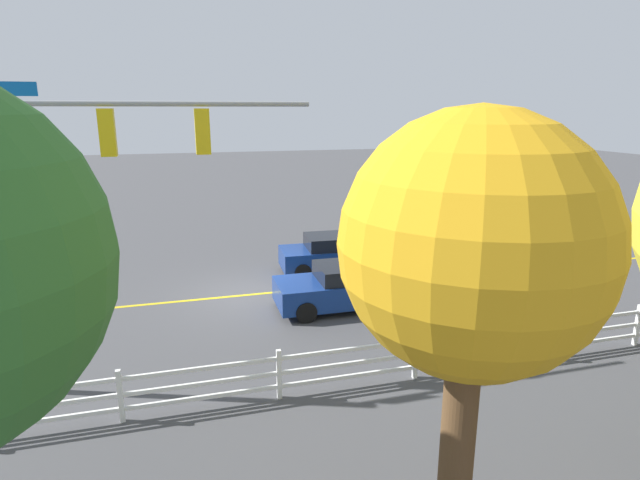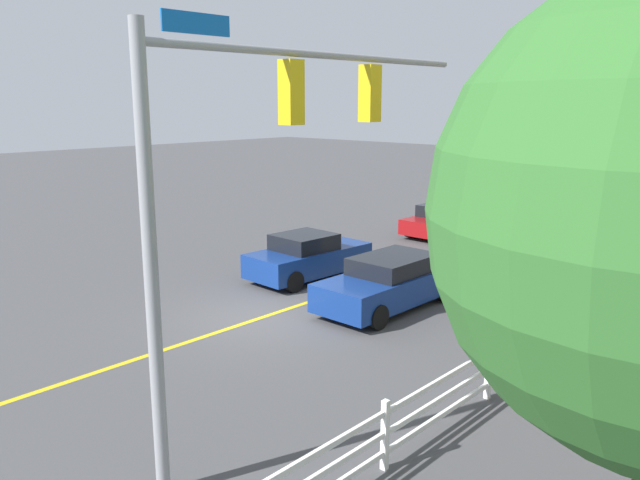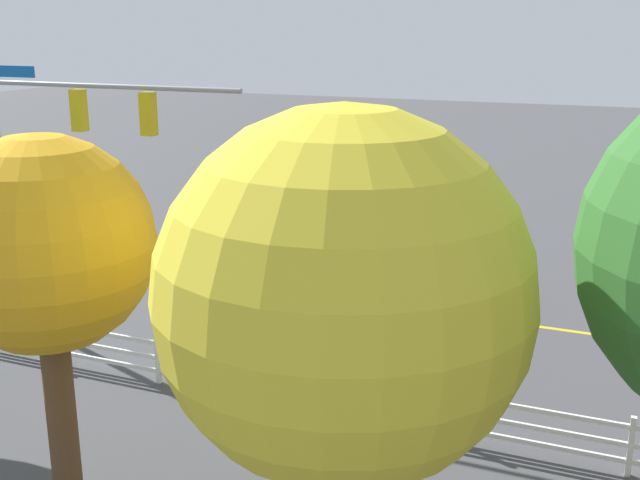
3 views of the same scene
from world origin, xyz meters
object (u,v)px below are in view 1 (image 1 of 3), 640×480
(car_1, at_px, (523,238))
(tree_4, at_px, (473,249))
(car_0, at_px, (348,286))
(car_2, at_px, (333,254))

(car_1, bearing_deg, tree_4, -129.76)
(car_1, relative_size, tree_4, 0.73)
(tree_4, bearing_deg, car_0, -99.97)
(car_0, height_order, car_1, car_0)
(tree_4, bearing_deg, car_1, -129.73)
(car_2, distance_m, tree_4, 13.84)
(car_0, relative_size, tree_4, 0.72)
(car_0, relative_size, car_1, 0.98)
(car_2, bearing_deg, tree_4, -97.30)
(car_0, bearing_deg, car_1, -156.56)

